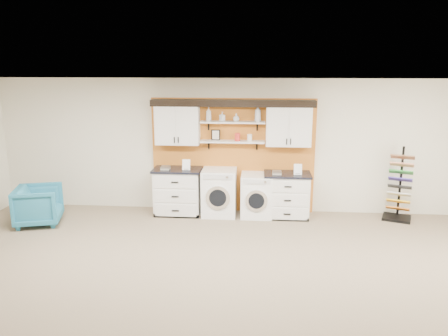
# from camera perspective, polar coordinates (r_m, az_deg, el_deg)

# --- Properties ---
(floor) EXTENTS (10.00, 10.00, 0.00)m
(floor) POSITION_cam_1_polar(r_m,az_deg,el_deg) (5.92, -1.37, -18.15)
(floor) COLOR #837158
(floor) RESTS_ON ground
(ceiling) EXTENTS (10.00, 10.00, 0.00)m
(ceiling) POSITION_cam_1_polar(r_m,az_deg,el_deg) (5.04, -1.56, 10.03)
(ceiling) COLOR white
(ceiling) RESTS_ON wall_back
(wall_back) EXTENTS (10.00, 0.00, 10.00)m
(wall_back) POSITION_cam_1_polar(r_m,az_deg,el_deg) (9.18, 1.19, 2.90)
(wall_back) COLOR beige
(wall_back) RESTS_ON floor
(accent_panel) EXTENTS (3.40, 0.07, 2.40)m
(accent_panel) POSITION_cam_1_polar(r_m,az_deg,el_deg) (9.18, 1.17, 1.63)
(accent_panel) COLOR #BB671F
(accent_panel) RESTS_ON wall_back
(upper_cabinet_left) EXTENTS (0.90, 0.35, 0.84)m
(upper_cabinet_left) POSITION_cam_1_polar(r_m,az_deg,el_deg) (9.03, -6.09, 5.74)
(upper_cabinet_left) COLOR white
(upper_cabinet_left) RESTS_ON wall_back
(upper_cabinet_right) EXTENTS (0.90, 0.35, 0.84)m
(upper_cabinet_right) POSITION_cam_1_polar(r_m,az_deg,el_deg) (8.90, 8.44, 5.55)
(upper_cabinet_right) COLOR white
(upper_cabinet_right) RESTS_ON wall_back
(shelf_lower) EXTENTS (1.32, 0.28, 0.03)m
(shelf_lower) POSITION_cam_1_polar(r_m,az_deg,el_deg) (8.96, 1.11, 3.48)
(shelf_lower) COLOR white
(shelf_lower) RESTS_ON wall_back
(shelf_upper) EXTENTS (1.32, 0.28, 0.03)m
(shelf_upper) POSITION_cam_1_polar(r_m,az_deg,el_deg) (8.89, 1.12, 6.01)
(shelf_upper) COLOR white
(shelf_upper) RESTS_ON wall_back
(crown_molding) EXTENTS (3.30, 0.41, 0.13)m
(crown_molding) POSITION_cam_1_polar(r_m,az_deg,el_deg) (8.86, 1.14, 8.57)
(crown_molding) COLOR black
(crown_molding) RESTS_ON wall_back
(picture_frame) EXTENTS (0.18, 0.02, 0.22)m
(picture_frame) POSITION_cam_1_polar(r_m,az_deg,el_deg) (9.01, -1.09, 4.34)
(picture_frame) COLOR black
(picture_frame) RESTS_ON shelf_lower
(canister_red) EXTENTS (0.11, 0.11, 0.16)m
(canister_red) POSITION_cam_1_polar(r_m,az_deg,el_deg) (8.93, 1.76, 4.07)
(canister_red) COLOR red
(canister_red) RESTS_ON shelf_lower
(canister_cream) EXTENTS (0.10, 0.10, 0.14)m
(canister_cream) POSITION_cam_1_polar(r_m,az_deg,el_deg) (8.93, 3.36, 3.98)
(canister_cream) COLOR silver
(canister_cream) RESTS_ON shelf_lower
(base_cabinet_left) EXTENTS (1.00, 0.66, 0.97)m
(base_cabinet_left) POSITION_cam_1_polar(r_m,az_deg,el_deg) (9.18, -6.04, -3.04)
(base_cabinet_left) COLOR white
(base_cabinet_left) RESTS_ON floor
(base_cabinet_right) EXTENTS (0.94, 0.66, 0.92)m
(base_cabinet_right) POSITION_cam_1_polar(r_m,az_deg,el_deg) (9.06, 8.18, -3.51)
(base_cabinet_right) COLOR white
(base_cabinet_right) RESTS_ON floor
(washer) EXTENTS (0.70, 0.71, 0.97)m
(washer) POSITION_cam_1_polar(r_m,az_deg,el_deg) (9.06, -0.62, -3.18)
(washer) COLOR white
(washer) RESTS_ON floor
(dryer) EXTENTS (0.63, 0.71, 0.89)m
(dryer) POSITION_cam_1_polar(r_m,az_deg,el_deg) (9.04, 4.27, -3.55)
(dryer) COLOR white
(dryer) RESTS_ON floor
(sample_rack) EXTENTS (0.66, 0.61, 1.48)m
(sample_rack) POSITION_cam_1_polar(r_m,az_deg,el_deg) (9.49, 21.86, -3.40)
(sample_rack) COLOR black
(sample_rack) RESTS_ON floor
(armchair) EXTENTS (1.02, 1.01, 0.76)m
(armchair) POSITION_cam_1_polar(r_m,az_deg,el_deg) (9.33, -23.05, -4.50)
(armchair) COLOR teal
(armchair) RESTS_ON floor
(soap_bottle_a) EXTENTS (0.15, 0.15, 0.29)m
(soap_bottle_a) POSITION_cam_1_polar(r_m,az_deg,el_deg) (8.92, -2.02, 7.05)
(soap_bottle_a) COLOR silver
(soap_bottle_a) RESTS_ON shelf_upper
(soap_bottle_b) EXTENTS (0.13, 0.13, 0.19)m
(soap_bottle_b) POSITION_cam_1_polar(r_m,az_deg,el_deg) (8.89, -0.24, 6.75)
(soap_bottle_b) COLOR silver
(soap_bottle_b) RESTS_ON shelf_upper
(soap_bottle_c) EXTENTS (0.18, 0.18, 0.16)m
(soap_bottle_c) POSITION_cam_1_polar(r_m,az_deg,el_deg) (8.88, 1.60, 6.62)
(soap_bottle_c) COLOR silver
(soap_bottle_c) RESTS_ON shelf_upper
(soap_bottle_d) EXTENTS (0.17, 0.17, 0.33)m
(soap_bottle_d) POSITION_cam_1_polar(r_m,az_deg,el_deg) (8.85, 4.44, 7.12)
(soap_bottle_d) COLOR silver
(soap_bottle_d) RESTS_ON shelf_upper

